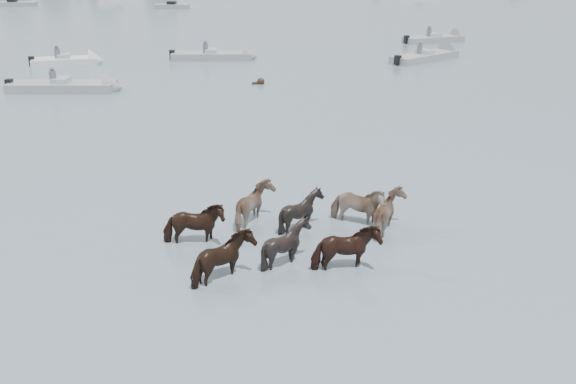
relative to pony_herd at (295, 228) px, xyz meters
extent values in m
plane|color=#4C5D6D|center=(-2.69, 0.11, -0.46)|extent=(400.00, 400.00, 0.00)
imported|color=black|center=(-2.63, 0.59, 0.01)|extent=(1.71, 0.86, 1.40)
imported|color=#8E7260|center=(-0.80, 1.56, 0.00)|extent=(1.41, 1.56, 1.39)
imported|color=black|center=(0.39, 0.93, -0.01)|extent=(1.51, 1.42, 1.37)
imported|color=tan|center=(2.02, 0.90, 0.00)|extent=(1.81, 1.50, 1.40)
imported|color=black|center=(-2.05, -1.54, 0.01)|extent=(1.75, 1.82, 1.41)
imported|color=black|center=(-0.43, -0.97, -0.01)|extent=(1.49, 1.39, 1.37)
imported|color=black|center=(0.92, -1.62, 0.01)|extent=(1.71, 0.84, 1.41)
imported|color=#866A5B|center=(2.80, 0.22, -0.01)|extent=(1.32, 1.50, 1.38)
sphere|color=black|center=(2.46, 20.00, -0.34)|extent=(0.44, 0.44, 0.44)
cube|color=black|center=(2.21, 20.00, -0.44)|extent=(0.50, 0.22, 0.18)
cube|color=silver|center=(-9.16, 28.29, -0.26)|extent=(4.09, 1.74, 0.55)
cone|color=silver|center=(-7.14, 28.36, -0.26)|extent=(0.95, 1.63, 1.60)
cube|color=#99ADB7|center=(-9.16, 28.29, 0.09)|extent=(0.84, 1.15, 0.35)
cube|color=black|center=(-11.17, 28.22, -0.11)|extent=(0.36, 0.36, 0.60)
cylinder|color=#595966|center=(-9.56, 28.29, 0.29)|extent=(0.36, 0.36, 0.70)
sphere|color=#595966|center=(-9.56, 28.29, 0.74)|extent=(0.24, 0.24, 0.24)
cube|color=gray|center=(-8.39, 20.43, -0.26)|extent=(5.88, 2.74, 0.55)
cone|color=gray|center=(-5.61, 19.84, -0.26)|extent=(1.21, 1.75, 1.60)
cube|color=#99ADB7|center=(-8.39, 20.43, 0.09)|extent=(1.01, 1.26, 0.35)
cube|color=black|center=(-11.16, 21.02, -0.11)|extent=(0.41, 0.41, 0.60)
cylinder|color=#595966|center=(-8.79, 20.43, 0.29)|extent=(0.36, 0.36, 0.70)
sphere|color=#595966|center=(-8.79, 20.43, 0.74)|extent=(0.24, 0.24, 0.24)
cube|color=gray|center=(0.47, 28.39, -0.26)|extent=(5.60, 2.58, 0.55)
cone|color=gray|center=(3.11, 27.89, -0.26)|extent=(1.18, 1.74, 1.60)
cube|color=#99ADB7|center=(0.47, 28.39, 0.09)|extent=(1.00, 1.25, 0.35)
cube|color=black|center=(-2.18, 28.90, -0.11)|extent=(0.41, 0.41, 0.60)
cylinder|color=#595966|center=(0.07, 28.39, 0.29)|extent=(0.36, 0.36, 0.70)
sphere|color=#595966|center=(0.07, 28.39, 0.74)|extent=(0.24, 0.24, 0.24)
cube|color=gray|center=(14.61, 24.99, -0.26)|extent=(5.62, 3.96, 0.55)
cone|color=gray|center=(17.05, 26.26, -0.26)|extent=(1.54, 1.83, 1.60)
cube|color=#99ADB7|center=(14.61, 24.99, 0.09)|extent=(1.23, 1.36, 0.35)
cube|color=black|center=(12.17, 23.71, -0.11)|extent=(0.47, 0.47, 0.60)
cylinder|color=#595966|center=(14.21, 24.99, 0.29)|extent=(0.36, 0.36, 0.70)
sphere|color=#595966|center=(14.21, 24.99, 0.74)|extent=(0.24, 0.24, 0.24)
cube|color=gray|center=(18.64, 32.53, -0.26)|extent=(5.05, 2.23, 0.55)
cone|color=gray|center=(21.06, 32.85, -0.26)|extent=(1.10, 1.71, 1.60)
cube|color=#99ADB7|center=(18.64, 32.53, 0.09)|extent=(0.94, 1.22, 0.35)
cube|color=black|center=(16.22, 32.20, -0.11)|extent=(0.39, 0.39, 0.60)
cylinder|color=#595966|center=(18.24, 32.53, 0.29)|extent=(0.36, 0.36, 0.70)
sphere|color=#595966|center=(18.24, 32.53, 0.74)|extent=(0.24, 0.24, 0.24)
cube|color=gray|center=(-20.27, 70.95, -0.24)|extent=(5.91, 2.41, 0.60)
cube|color=black|center=(-20.27, 70.95, 0.14)|extent=(1.15, 1.15, 0.50)
cube|color=silver|center=(-7.70, 73.56, -0.24)|extent=(5.38, 3.16, 0.60)
cube|color=gray|center=(-0.96, 63.77, -0.24)|extent=(4.27, 2.58, 0.60)
cube|color=black|center=(-0.96, 63.77, 0.14)|extent=(1.24, 1.24, 0.50)
camera|label=1|loc=(-3.26, -14.51, 7.10)|focal=38.52mm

